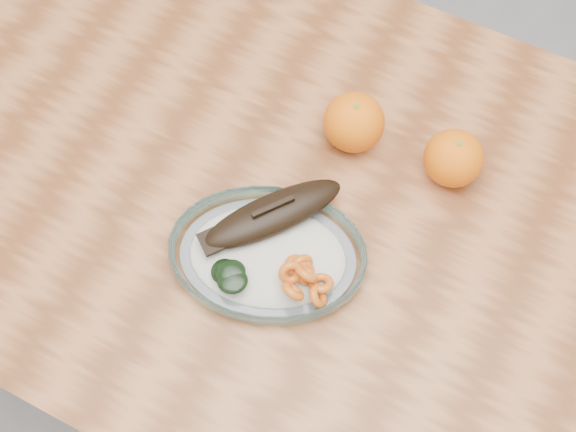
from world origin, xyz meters
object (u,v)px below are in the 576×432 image
(orange_right, at_px, (453,158))
(plated_meal, at_px, (268,252))
(dining_table, at_px, (297,227))
(orange_left, at_px, (354,122))

(orange_right, bearing_deg, plated_meal, -126.24)
(plated_meal, bearing_deg, dining_table, 72.88)
(dining_table, relative_size, orange_left, 13.89)
(dining_table, height_order, plated_meal, plated_meal)
(dining_table, distance_m, orange_right, 0.26)
(dining_table, relative_size, plated_meal, 2.00)
(plated_meal, height_order, orange_right, orange_right)
(plated_meal, xyz_separation_m, orange_left, (0.02, 0.22, 0.03))
(dining_table, distance_m, plated_meal, 0.15)
(plated_meal, bearing_deg, orange_left, 64.77)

